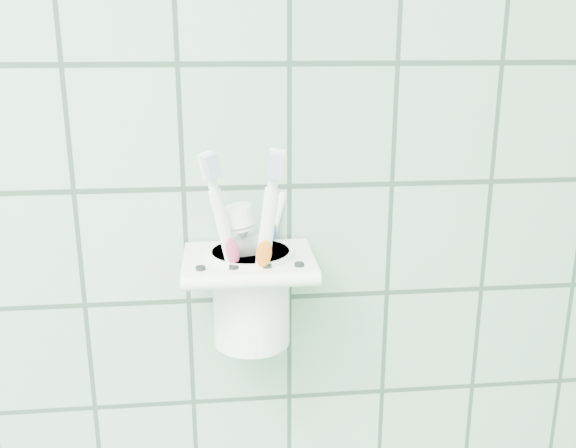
# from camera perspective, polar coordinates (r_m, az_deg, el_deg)

# --- Properties ---
(holder_bracket) EXTENTS (0.12, 0.10, 0.04)m
(holder_bracket) POSITION_cam_1_polar(r_m,az_deg,el_deg) (0.58, -3.52, -3.54)
(holder_bracket) COLOR white
(holder_bracket) RESTS_ON wall_back
(cup) EXTENTS (0.08, 0.08, 0.09)m
(cup) POSITION_cam_1_polar(r_m,az_deg,el_deg) (0.59, -3.28, -6.11)
(cup) COLOR white
(cup) RESTS_ON holder_bracket
(toothbrush_pink) EXTENTS (0.04, 0.03, 0.18)m
(toothbrush_pink) POSITION_cam_1_polar(r_m,az_deg,el_deg) (0.56, -3.41, -1.99)
(toothbrush_pink) COLOR white
(toothbrush_pink) RESTS_ON cup
(toothbrush_blue) EXTENTS (0.06, 0.06, 0.18)m
(toothbrush_blue) POSITION_cam_1_polar(r_m,az_deg,el_deg) (0.58, -4.10, -1.27)
(toothbrush_blue) COLOR white
(toothbrush_blue) RESTS_ON cup
(toothbrush_orange) EXTENTS (0.03, 0.04, 0.19)m
(toothbrush_orange) POSITION_cam_1_polar(r_m,az_deg,el_deg) (0.56, -3.37, -1.77)
(toothbrush_orange) COLOR white
(toothbrush_orange) RESTS_ON cup
(toothpaste_tube) EXTENTS (0.05, 0.03, 0.13)m
(toothpaste_tube) POSITION_cam_1_polar(r_m,az_deg,el_deg) (0.58, -2.23, -3.17)
(toothpaste_tube) COLOR silver
(toothpaste_tube) RESTS_ON cup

